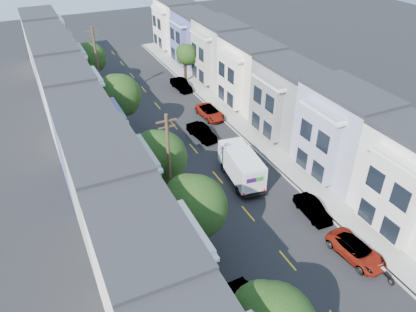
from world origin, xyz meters
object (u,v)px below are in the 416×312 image
tree_e (90,58)px  lead_sedan (202,132)px  utility_pole_near (170,171)px  parked_right_d (181,85)px  parked_right_c (210,112)px  motorcycle (385,274)px  tree_far_r (187,55)px  parked_left_d (148,150)px  utility_pole_far (98,66)px  parked_right_a (356,251)px  parked_right_b (312,209)px  parked_left_c (188,211)px  tree_b (193,208)px  tree_c (159,158)px  parked_left_b (249,304)px  fedex_truck (241,165)px  tree_d (119,96)px

tree_e → lead_sedan: tree_e is taller
utility_pole_near → parked_right_d: size_ratio=2.27×
parked_right_c → motorcycle: 28.40m
tree_far_r → parked_left_d: size_ratio=1.33×
lead_sedan → utility_pole_far: bearing=111.6°
parked_right_d → motorcycle: size_ratio=2.43×
parked_right_a → parked_right_b: size_ratio=1.19×
parked_right_a → utility_pole_far: bearing=101.9°
utility_pole_far → parked_left_c: (1.40, -26.08, -4.52)m
parked_right_c → parked_right_b: bearing=-91.9°
tree_b → utility_pole_near: 4.74m
tree_b → tree_e: tree_b is taller
tree_c → parked_left_d: size_ratio=1.71×
lead_sedan → parked_left_b: bearing=-114.8°
tree_far_r → utility_pole_near: utility_pole_near is taller
tree_c → parked_right_c: 18.01m
tree_b → fedex_truck: 11.50m
parked_right_a → parked_right_c: (0.00, 25.93, 0.01)m
tree_c → utility_pole_far: (0.00, 23.42, 0.28)m
tree_c → utility_pole_far: bearing=90.0°
parked_right_a → parked_right_b: parked_right_b is taller
tree_d → parked_right_c: bearing=3.2°
tree_c → tree_e: (-0.00, 28.70, -0.35)m
utility_pole_near → motorcycle: size_ratio=5.51×
lead_sedan → parked_left_d: (-6.71, -0.98, -0.04)m
utility_pole_near → parked_right_d: bearing=66.5°
tree_b → parked_right_a: bearing=-24.7°
parked_right_d → utility_pole_near: bearing=-117.4°
tree_b → lead_sedan: 18.90m
utility_pole_near → parked_right_b: 12.88m
utility_pole_far → parked_left_d: bearing=-84.7°
tree_b → lead_sedan: bearing=63.9°
parked_left_d → parked_right_b: 18.19m
parked_left_b → parked_left_d: 21.35m
tree_far_r → parked_right_c: bearing=-99.4°
lead_sedan → parked_left_c: (-6.71, -11.88, -0.10)m
parked_left_b → parked_right_c: (9.80, 26.58, 0.02)m
parked_right_a → parked_right_d: 35.60m
tree_far_r → parked_left_b: 40.58m
utility_pole_far → tree_e: bearing=90.0°
parked_right_b → parked_left_b: bearing=-145.3°
motorcycle → lead_sedan: bearing=100.4°
parked_left_b → parked_left_d: (0.00, 21.35, 0.03)m
parked_right_d → motorcycle: bearing=-93.1°
parked_right_d → parked_right_c: bearing=-93.8°
parked_left_d → parked_right_a: 22.90m
parked_left_d → parked_right_a: parked_left_d is taller
parked_right_b → tree_far_r: bearing=89.6°
utility_pole_far → fedex_truck: utility_pole_far is taller
tree_b → fedex_truck: size_ratio=1.15×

